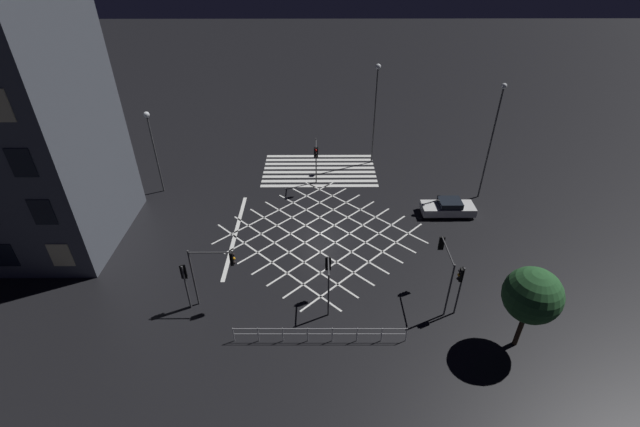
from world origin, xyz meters
The scene contains 14 objects.
ground_plane centered at (0.00, 0.00, 0.00)m, with size 200.00×200.00×0.00m, color black.
road_markings centered at (0.30, -6.40, 0.00)m, with size 16.47×22.35×0.01m.
traffic_light_nw_cross centered at (-7.56, 6.90, 2.96)m, with size 0.36×3.07×3.98m.
traffic_light_median_north centered at (-0.45, 7.40, 2.37)m, with size 0.36×1.98×3.26m.
traffic_light_ne_main centered at (6.32, 7.48, 3.15)m, with size 2.76×0.36×4.27m.
traffic_light_median_south centered at (0.30, -7.31, 3.21)m, with size 0.36×1.94×4.43m.
traffic_light_nw_main centered at (-8.12, 8.36, 2.59)m, with size 0.39×0.36×3.62m.
traffic_light_ne_cross centered at (8.13, 7.70, 2.40)m, with size 0.36×0.39×3.35m.
street_lamp_east centered at (-14.09, -5.51, 6.38)m, with size 0.44×0.44×10.07m.
street_lamp_west centered at (14.15, -6.71, 5.31)m, with size 0.51×0.51×7.45m.
street_lamp_far centered at (-5.32, -12.40, 6.70)m, with size 0.51×0.51×9.81m.
street_tree_near centered at (-11.04, 10.73, 3.76)m, with size 3.05×3.05×5.30m.
waiting_car centered at (-10.61, -2.74, 0.63)m, with size 4.33×1.79×1.32m.
pedestrian_railing centered at (0.07, 10.46, 0.67)m, with size 9.88×0.11×1.05m.
Camera 1 is at (0.17, 26.95, 19.61)m, focal length 24.00 mm.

